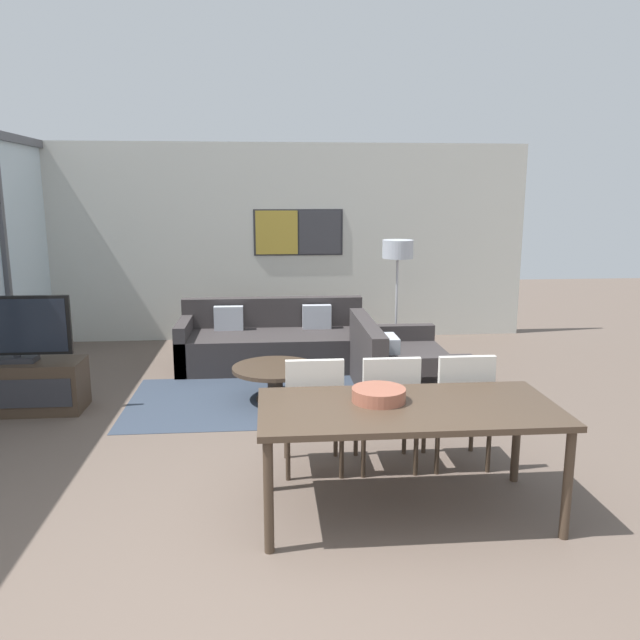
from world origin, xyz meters
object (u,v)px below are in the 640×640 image
Objects in this scene: sofa_side at (397,370)px; fruit_bowl at (379,394)px; sofa_main at (274,344)px; dining_table at (408,415)px; tv_console at (20,387)px; coffee_table at (275,375)px; dining_chair_centre at (388,407)px; dining_chair_right at (460,404)px; floor_lamp at (398,258)px; dining_chair_left at (314,409)px; television at (14,330)px.

fruit_bowl reaches higher than sofa_side.
fruit_bowl reaches higher than sofa_main.
sofa_main is at bearing 102.44° from dining_table.
coffee_table is (2.48, 0.12, 0.02)m from tv_console.
tv_console is 1.31× the size of dining_chair_centre.
dining_chair_right is 3.08m from floor_lamp.
tv_console is 3.69m from dining_chair_centre.
tv_console is 3.20m from dining_chair_left.
coffee_table is 0.95× the size of dining_chair_right.
sofa_side is at bearing 75.81° from dining_chair_centre.
sofa_main is 1.48× the size of floor_lamp.
dining_chair_right is (3.88, -1.60, -0.31)m from television.
floor_lamp is at bearing 18.87° from tv_console.
television is 0.68× the size of sofa_side.
television is 4.25m from floor_lamp.
sofa_side is at bearing 3.07° from television.
fruit_bowl is (-0.18, -0.56, 0.29)m from dining_chair_centre.
fruit_bowl is at bearing -103.57° from floor_lamp.
sofa_side is at bearing 75.07° from fruit_bowl.
dining_chair_right is (1.13, 0.01, 0.00)m from dining_chair_left.
tv_console is 2.49m from coffee_table.
floor_lamp is at bearing 77.15° from dining_chair_centre.
tv_console is at bearing 145.39° from fruit_bowl.
dining_chair_centre is at bearing -25.81° from tv_console.
dining_chair_right is at bearing 50.04° from dining_table.
fruit_bowl is (0.39, -0.56, 0.29)m from dining_chair_left.
dining_table is (0.83, -3.78, 0.42)m from sofa_main.
dining_chair_left reaches higher than dining_table.
television reaches higher than sofa_main.
floor_lamp is (3.99, 1.36, 0.51)m from television.
floor_lamp reaches higher than dining_chair_right.
dining_chair_left is 0.74m from fruit_bowl.
dining_table is at bearing -70.81° from coffee_table.
dining_table is at bearing -34.42° from television.
floor_lamp is (1.51, 1.24, 1.06)m from coffee_table.
dining_chair_left is at bearing 124.68° from fruit_bowl.
floor_lamp reaches higher than dining_table.
fruit_bowl is at bearing 149.47° from dining_table.
dining_chair_right is 0.59× the size of floor_lamp.
dining_chair_left is 0.56m from dining_chair_centre.
coffee_table is 0.57× the size of floor_lamp.
dining_chair_centre is at bearing 0.12° from dining_chair_left.
sofa_main is 1.38m from coffee_table.
floor_lamp is at bearing 87.83° from dining_chair_right.
dining_chair_centre is 2.58× the size of fruit_bowl.
dining_chair_centre is (0.56, 0.00, 0.00)m from dining_chair_left.
sofa_side is (3.77, 0.20, -0.55)m from television.
tv_console is at bearing 154.19° from dining_chair_centre.
television is at bearing -161.14° from floor_lamp.
floor_lamp is (0.68, 3.64, 0.65)m from dining_table.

